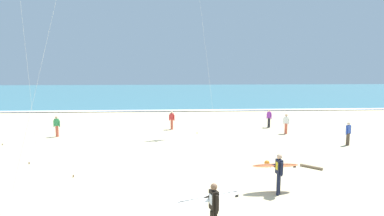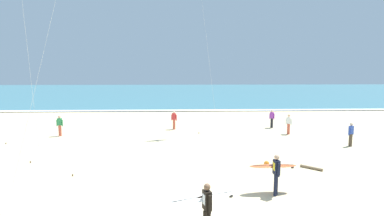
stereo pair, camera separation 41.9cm
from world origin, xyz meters
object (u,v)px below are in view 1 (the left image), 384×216
Objects in this scene: bystander_red_top at (172,120)px; beach_ball at (267,163)px; bystander_white_top at (286,124)px; driftwood_log at (311,167)px; surfer_trailing at (211,202)px; bystander_blue_top at (348,133)px; surfer_lead at (277,169)px; bystander_green_top at (57,126)px; bystander_purple_top at (269,118)px.

bystander_red_top is 5.68× the size of beach_ball.
driftwood_log is (-1.73, -8.58, -0.74)m from bystander_white_top.
bystander_red_top is 13.15m from driftwood_log.
beach_ball is (3.80, 6.75, -0.91)m from surfer_trailing.
surfer_trailing reaches higher than bystander_blue_top.
surfer_lead is at bearing -132.83° from driftwood_log.
surfer_trailing reaches higher than beach_ball.
bystander_red_top is at bearing 15.32° from bystander_green_top.
driftwood_log is at bearing -101.42° from bystander_white_top.
beach_ball is at bearing 165.21° from driftwood_log.
beach_ball is 2.26m from driftwood_log.
bystander_blue_top is 1.00× the size of bystander_red_top.
bystander_white_top is at bearing 68.49° from surfer_lead.
bystander_red_top is 9.01m from bystander_green_top.
bystander_blue_top is at bearing -27.77° from bystander_red_top.
bystander_white_top is at bearing 125.66° from bystander_blue_top.
surfer_trailing is 2.10× the size of driftwood_log.
driftwood_log is (5.99, 6.18, -0.98)m from surfer_trailing.
surfer_trailing is at bearing -112.33° from bystander_purple_top.
surfer_trailing is 7.80m from beach_ball.
bystander_white_top is at bearing 0.21° from bystander_green_top.
bystander_blue_top and bystander_purple_top have the same top height.
bystander_white_top is at bearing 63.92° from beach_ball.
bystander_blue_top is 7.46m from bystander_purple_top.
surfer_lead is 1.30× the size of bystander_purple_top.
bystander_green_top is at bearing -179.79° from bystander_white_top.
bystander_green_top is at bearing 138.55° from surfer_lead.
surfer_lead is 0.86× the size of surfer_trailing.
bystander_purple_top reaches higher than beach_ball.
bystander_green_top and bystander_white_top have the same top height.
beach_ball is (-6.75, -4.06, -0.67)m from bystander_blue_top.
bystander_blue_top is at bearing -63.07° from bystander_purple_top.
bystander_white_top is 5.68× the size of beach_ball.
bystander_blue_top is 1.00× the size of bystander_green_top.
bystander_red_top reaches higher than driftwood_log.
beach_ball is (-3.92, -8.00, -0.67)m from bystander_white_top.
beach_ball is (13.83, -7.94, -0.67)m from bystander_green_top.
bystander_green_top is (-8.69, -2.38, 0.00)m from bystander_red_top.
bystander_blue_top and bystander_white_top have the same top height.
surfer_lead and surfer_trailing have the same top height.
surfer_lead is 10.72m from bystander_blue_top.
bystander_blue_top is (7.43, 7.73, -0.23)m from surfer_lead.
bystander_red_top is (-8.51, -0.39, 0.00)m from bystander_purple_top.
surfer_lead is 14.69m from bystander_red_top.
bystander_purple_top is 2.76m from bystander_white_top.
bystander_green_top is 1.00× the size of bystander_white_top.
bystander_purple_top is 8.52m from bystander_red_top.
bystander_white_top is (9.06, -2.32, 0.00)m from bystander_red_top.
driftwood_log is (-4.56, -4.64, -0.74)m from bystander_blue_top.
bystander_purple_top is at bearing 67.67° from surfer_trailing.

